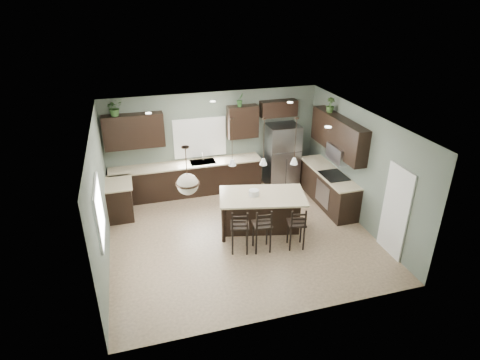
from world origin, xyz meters
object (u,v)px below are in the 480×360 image
serving_dish (254,193)px  bar_stool_right (296,227)px  bar_stool_left (240,230)px  kitchen_island (262,212)px  plant_back_left (114,108)px  bar_stool_center (262,229)px  refrigerator (282,156)px

serving_dish → bar_stool_right: size_ratio=0.23×
bar_stool_left → bar_stool_right: size_ratio=1.04×
kitchen_island → plant_back_left: plant_back_left is taller
bar_stool_center → plant_back_left: bearing=136.1°
bar_stool_center → plant_back_left: (-2.84, 3.25, 2.08)m
bar_stool_left → plant_back_left: bearing=142.1°
bar_stool_center → kitchen_island: bearing=76.0°
refrigerator → serving_dish: size_ratio=7.71×
bar_stool_center → plant_back_left: plant_back_left is taller
serving_dish → bar_stool_right: (0.69, -0.96, -0.48)m
kitchen_island → bar_stool_right: size_ratio=1.94×
serving_dish → bar_stool_right: serving_dish is taller
bar_stool_left → plant_back_left: 4.45m
refrigerator → kitchen_island: 2.58m
refrigerator → bar_stool_center: size_ratio=1.73×
serving_dish → plant_back_left: bearing=140.7°
kitchen_island → bar_stool_left: size_ratio=1.86×
serving_dish → plant_back_left: size_ratio=0.55×
refrigerator → bar_stool_center: refrigerator is taller
serving_dish → kitchen_island: bearing=-12.9°
refrigerator → bar_stool_left: refrigerator is taller
plant_back_left → serving_dish: bearing=-39.3°
serving_dish → bar_stool_left: (-0.56, -0.76, -0.46)m
kitchen_island → serving_dish: 0.57m
plant_back_left → refrigerator: bearing=-3.5°
bar_stool_right → plant_back_left: plant_back_left is taller
serving_dish → refrigerator: bearing=54.2°
serving_dish → bar_stool_center: 0.97m
serving_dish → bar_stool_center: bar_stool_center is taller
bar_stool_left → kitchen_island: bearing=58.7°
refrigerator → bar_stool_left: 3.58m
serving_dish → plant_back_left: (-2.92, 2.39, 1.62)m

